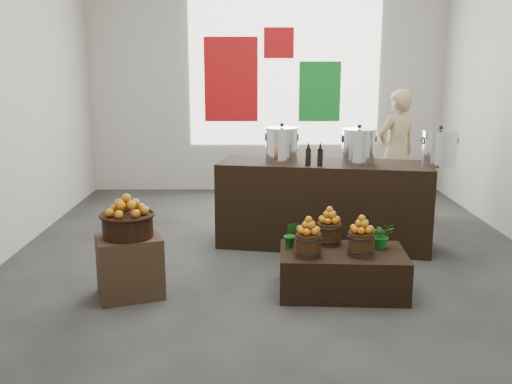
{
  "coord_description": "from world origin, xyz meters",
  "views": [
    {
      "loc": [
        -0.25,
        -6.31,
        2.12
      ],
      "look_at": [
        -0.21,
        -0.4,
        0.81
      ],
      "focal_mm": 40.0,
      "sensor_mm": 36.0,
      "label": 1
    }
  ],
  "objects_px": {
    "crate": "(130,266)",
    "shopper": "(396,153)",
    "wicker_basket": "(128,226)",
    "counter": "(323,204)",
    "stock_pot_left": "(282,145)",
    "stock_pot_right": "(439,149)",
    "stock_pot_center": "(359,147)",
    "display_table": "(342,272)"
  },
  "relations": [
    {
      "from": "stock_pot_left",
      "to": "wicker_basket",
      "type": "bearing_deg",
      "value": -132.36
    },
    {
      "from": "counter",
      "to": "wicker_basket",
      "type": "bearing_deg",
      "value": -131.73
    },
    {
      "from": "display_table",
      "to": "stock_pot_left",
      "type": "xyz_separation_m",
      "value": [
        -0.51,
        1.57,
        1.0
      ]
    },
    {
      "from": "counter",
      "to": "shopper",
      "type": "bearing_deg",
      "value": 61.08
    },
    {
      "from": "crate",
      "to": "display_table",
      "type": "relative_size",
      "value": 0.49
    },
    {
      "from": "crate",
      "to": "shopper",
      "type": "height_order",
      "value": "shopper"
    },
    {
      "from": "wicker_basket",
      "to": "stock_pot_center",
      "type": "bearing_deg",
      "value": 31.85
    },
    {
      "from": "stock_pot_left",
      "to": "stock_pot_right",
      "type": "height_order",
      "value": "same"
    },
    {
      "from": "crate",
      "to": "wicker_basket",
      "type": "height_order",
      "value": "wicker_basket"
    },
    {
      "from": "wicker_basket",
      "to": "stock_pot_right",
      "type": "relative_size",
      "value": 1.21
    },
    {
      "from": "counter",
      "to": "shopper",
      "type": "xyz_separation_m",
      "value": [
        1.23,
        1.5,
        0.4
      ]
    },
    {
      "from": "display_table",
      "to": "shopper",
      "type": "bearing_deg",
      "value": 71.07
    },
    {
      "from": "stock_pot_center",
      "to": "shopper",
      "type": "bearing_deg",
      "value": 61.82
    },
    {
      "from": "crate",
      "to": "stock_pot_center",
      "type": "distance_m",
      "value": 2.95
    },
    {
      "from": "wicker_basket",
      "to": "counter",
      "type": "height_order",
      "value": "counter"
    },
    {
      "from": "display_table",
      "to": "shopper",
      "type": "xyz_separation_m",
      "value": [
        1.22,
        2.98,
        0.7
      ]
    },
    {
      "from": "wicker_basket",
      "to": "stock_pot_right",
      "type": "distance_m",
      "value": 3.56
    },
    {
      "from": "display_table",
      "to": "wicker_basket",
      "type": "bearing_deg",
      "value": -174.66
    },
    {
      "from": "crate",
      "to": "stock_pot_center",
      "type": "bearing_deg",
      "value": 31.85
    },
    {
      "from": "display_table",
      "to": "stock_pot_left",
      "type": "height_order",
      "value": "stock_pot_left"
    },
    {
      "from": "display_table",
      "to": "stock_pot_right",
      "type": "xyz_separation_m",
      "value": [
        1.26,
        1.25,
        1.0
      ]
    },
    {
      "from": "display_table",
      "to": "counter",
      "type": "distance_m",
      "value": 1.51
    },
    {
      "from": "display_table",
      "to": "stock_pot_right",
      "type": "relative_size",
      "value": 3.08
    },
    {
      "from": "crate",
      "to": "stock_pot_center",
      "type": "xyz_separation_m",
      "value": [
        2.38,
        1.48,
        0.92
      ]
    },
    {
      "from": "wicker_basket",
      "to": "display_table",
      "type": "xyz_separation_m",
      "value": [
        2.01,
        0.07,
        -0.48
      ]
    },
    {
      "from": "crate",
      "to": "wicker_basket",
      "type": "distance_m",
      "value": 0.39
    },
    {
      "from": "counter",
      "to": "stock_pot_left",
      "type": "height_order",
      "value": "stock_pot_left"
    },
    {
      "from": "stock_pot_left",
      "to": "stock_pot_center",
      "type": "relative_size",
      "value": 1.0
    },
    {
      "from": "crate",
      "to": "wicker_basket",
      "type": "xyz_separation_m",
      "value": [
        0.0,
        0.0,
        0.39
      ]
    },
    {
      "from": "stock_pot_left",
      "to": "stock_pot_right",
      "type": "xyz_separation_m",
      "value": [
        1.77,
        -0.33,
        0.0
      ]
    },
    {
      "from": "stock_pot_left",
      "to": "shopper",
      "type": "bearing_deg",
      "value": 39.2
    },
    {
      "from": "crate",
      "to": "shopper",
      "type": "xyz_separation_m",
      "value": [
        3.23,
        3.05,
        0.62
      ]
    },
    {
      "from": "stock_pot_left",
      "to": "stock_pot_center",
      "type": "distance_m",
      "value": 0.9
    },
    {
      "from": "crate",
      "to": "stock_pot_center",
      "type": "relative_size",
      "value": 1.51
    },
    {
      "from": "stock_pot_right",
      "to": "shopper",
      "type": "xyz_separation_m",
      "value": [
        -0.04,
        1.73,
        -0.3
      ]
    },
    {
      "from": "wicker_basket",
      "to": "counter",
      "type": "bearing_deg",
      "value": 37.86
    },
    {
      "from": "crate",
      "to": "shopper",
      "type": "relative_size",
      "value": 0.32
    },
    {
      "from": "crate",
      "to": "wicker_basket",
      "type": "bearing_deg",
      "value": 0.0
    },
    {
      "from": "shopper",
      "to": "crate",
      "type": "bearing_deg",
      "value": 17.52
    },
    {
      "from": "wicker_basket",
      "to": "stock_pot_left",
      "type": "height_order",
      "value": "stock_pot_left"
    },
    {
      "from": "display_table",
      "to": "stock_pot_center",
      "type": "distance_m",
      "value": 1.77
    },
    {
      "from": "counter",
      "to": "stock_pot_right",
      "type": "bearing_deg",
      "value": 0.0
    }
  ]
}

